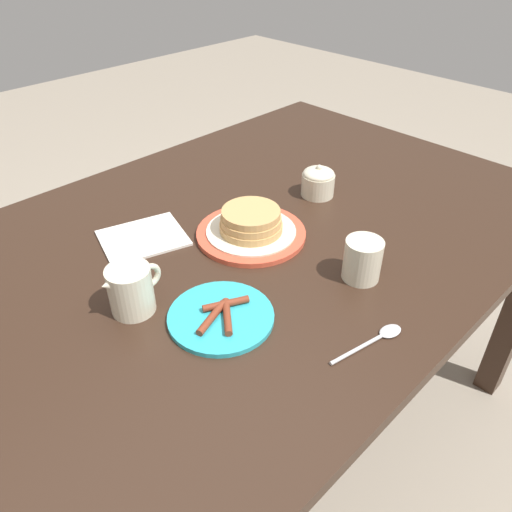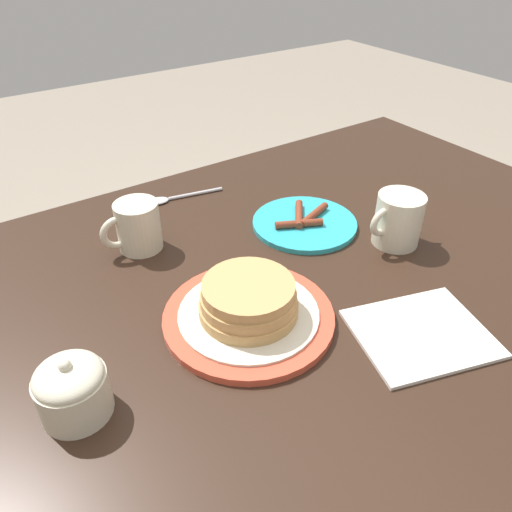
% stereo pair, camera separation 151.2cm
% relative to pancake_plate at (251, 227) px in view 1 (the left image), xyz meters
% --- Properties ---
extents(ground_plane, '(8.00, 8.00, 0.00)m').
position_rel_pancake_plate_xyz_m(ground_plane, '(-0.01, 0.02, -0.79)').
color(ground_plane, gray).
extents(dining_table, '(1.59, 1.04, 0.76)m').
position_rel_pancake_plate_xyz_m(dining_table, '(-0.01, 0.02, -0.13)').
color(dining_table, '#332116').
rests_on(dining_table, ground_plane).
extents(pancake_plate, '(0.25, 0.25, 0.07)m').
position_rel_pancake_plate_xyz_m(pancake_plate, '(0.00, 0.00, 0.00)').
color(pancake_plate, '#DB5138').
rests_on(pancake_plate, dining_table).
extents(side_plate_bacon, '(0.20, 0.20, 0.02)m').
position_rel_pancake_plate_xyz_m(side_plate_bacon, '(-0.24, -0.16, -0.02)').
color(side_plate_bacon, '#2DADBC').
rests_on(side_plate_bacon, dining_table).
extents(coffee_mug, '(0.11, 0.08, 0.09)m').
position_rel_pancake_plate_xyz_m(coffee_mug, '(0.06, -0.27, 0.02)').
color(coffee_mug, beige).
rests_on(coffee_mug, dining_table).
extents(creamer_pitcher, '(0.13, 0.08, 0.10)m').
position_rel_pancake_plate_xyz_m(creamer_pitcher, '(-0.34, -0.02, 0.03)').
color(creamer_pitcher, beige).
rests_on(creamer_pitcher, dining_table).
extents(sugar_bowl, '(0.09, 0.09, 0.09)m').
position_rel_pancake_plate_xyz_m(sugar_bowl, '(0.26, 0.02, 0.01)').
color(sugar_bowl, beige).
rests_on(sugar_bowl, dining_table).
extents(napkin, '(0.22, 0.20, 0.01)m').
position_rel_pancake_plate_xyz_m(napkin, '(-0.19, 0.16, -0.02)').
color(napkin, silver).
rests_on(napkin, dining_table).
extents(spoon, '(0.16, 0.05, 0.01)m').
position_rel_pancake_plate_xyz_m(spoon, '(-0.07, -0.40, -0.02)').
color(spoon, silver).
rests_on(spoon, dining_table).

